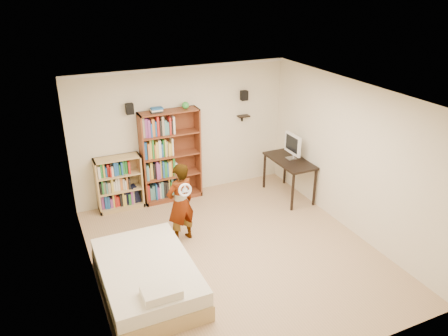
% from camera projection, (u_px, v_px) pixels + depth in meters
% --- Properties ---
extents(ground, '(4.50, 5.00, 0.01)m').
position_uv_depth(ground, '(235.00, 253.00, 7.36)').
color(ground, tan).
rests_on(ground, ground).
extents(room_shell, '(4.52, 5.02, 2.71)m').
position_uv_depth(room_shell, '(236.00, 156.00, 6.65)').
color(room_shell, beige).
rests_on(room_shell, ground).
extents(crown_molding, '(4.50, 5.00, 0.06)m').
position_uv_depth(crown_molding, '(237.00, 98.00, 6.28)').
color(crown_molding, silver).
rests_on(crown_molding, room_shell).
extents(speaker_left, '(0.14, 0.12, 0.20)m').
position_uv_depth(speaker_left, '(130.00, 109.00, 8.15)').
color(speaker_left, black).
rests_on(speaker_left, room_shell).
extents(speaker_right, '(0.14, 0.12, 0.20)m').
position_uv_depth(speaker_right, '(244.00, 95.00, 9.06)').
color(speaker_right, black).
rests_on(speaker_right, room_shell).
extents(wall_shelf, '(0.25, 0.16, 0.02)m').
position_uv_depth(wall_shelf, '(244.00, 116.00, 9.25)').
color(wall_shelf, black).
rests_on(wall_shelf, room_shell).
extents(tall_bookshelf, '(1.20, 0.35, 1.89)m').
position_uv_depth(tall_bookshelf, '(171.00, 156.00, 8.79)').
color(tall_bookshelf, brown).
rests_on(tall_bookshelf, ground).
extents(low_bookshelf, '(0.88, 0.33, 1.10)m').
position_uv_depth(low_bookshelf, '(119.00, 183.00, 8.55)').
color(low_bookshelf, tan).
rests_on(low_bookshelf, ground).
extents(computer_desk, '(0.61, 1.21, 0.83)m').
position_uv_depth(computer_desk, '(289.00, 178.00, 9.10)').
color(computer_desk, black).
rests_on(computer_desk, ground).
extents(imac, '(0.11, 0.53, 0.52)m').
position_uv_depth(imac, '(292.00, 147.00, 8.88)').
color(imac, white).
rests_on(imac, computer_desk).
extents(daybed, '(1.30, 2.00, 0.59)m').
position_uv_depth(daybed, '(147.00, 274.00, 6.37)').
color(daybed, white).
rests_on(daybed, ground).
extents(person, '(0.61, 0.48, 1.46)m').
position_uv_depth(person, '(180.00, 203.00, 7.44)').
color(person, black).
rests_on(person, ground).
extents(wii_wheel, '(0.23, 0.09, 0.23)m').
position_uv_depth(wii_wheel, '(185.00, 190.00, 7.06)').
color(wii_wheel, white).
rests_on(wii_wheel, person).
extents(navy_bag, '(0.35, 0.25, 0.44)m').
position_uv_depth(navy_bag, '(131.00, 196.00, 8.78)').
color(navy_bag, black).
rests_on(navy_bag, ground).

